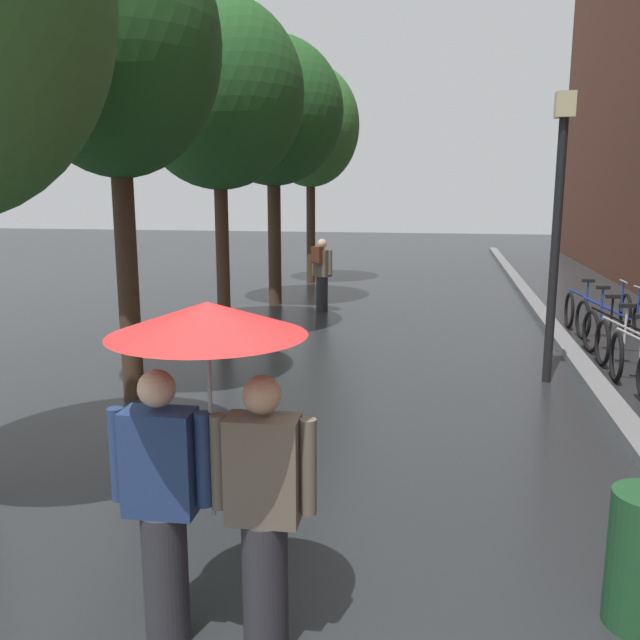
# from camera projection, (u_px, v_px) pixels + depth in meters

# --- Properties ---
(kerb_strip) EXTENTS (0.30, 36.00, 0.12)m
(kerb_strip) POSITION_uv_depth(u_px,v_px,m) (554.00, 329.00, 12.30)
(kerb_strip) COLOR slate
(kerb_strip) RESTS_ON ground
(street_tree_1) EXTENTS (2.49, 2.49, 5.86)m
(street_tree_1) POSITION_uv_depth(u_px,v_px,m) (115.00, 45.00, 7.66)
(street_tree_1) COLOR #473323
(street_tree_1) RESTS_ON ground
(street_tree_2) EXTENTS (2.99, 2.99, 5.90)m
(street_tree_2) POSITION_uv_depth(u_px,v_px,m) (218.00, 94.00, 11.35)
(street_tree_2) COLOR #473323
(street_tree_2) RESTS_ON ground
(street_tree_3) EXTENTS (3.15, 3.15, 5.98)m
(street_tree_3) POSITION_uv_depth(u_px,v_px,m) (273.00, 112.00, 14.63)
(street_tree_3) COLOR #473323
(street_tree_3) RESTS_ON ground
(street_tree_4) EXTENTS (2.73, 2.73, 6.07)m
(street_tree_4) POSITION_uv_depth(u_px,v_px,m) (311.00, 127.00, 18.35)
(street_tree_4) COLOR #473323
(street_tree_4) RESTS_ON ground
(parked_bicycle_5) EXTENTS (1.12, 0.76, 0.96)m
(parked_bicycle_5) POSITION_uv_depth(u_px,v_px,m) (638.00, 342.00, 9.84)
(parked_bicycle_5) COLOR black
(parked_bicycle_5) RESTS_ON ground
(parked_bicycle_6) EXTENTS (1.17, 0.85, 0.96)m
(parked_bicycle_6) POSITION_uv_depth(u_px,v_px,m) (623.00, 330.00, 10.71)
(parked_bicycle_6) COLOR black
(parked_bicycle_6) RESTS_ON ground
(parked_bicycle_7) EXTENTS (1.17, 0.85, 0.96)m
(parked_bicycle_7) POSITION_uv_depth(u_px,v_px,m) (612.00, 318.00, 11.69)
(parked_bicycle_7) COLOR black
(parked_bicycle_7) RESTS_ON ground
(parked_bicycle_8) EXTENTS (1.10, 0.72, 0.96)m
(parked_bicycle_8) POSITION_uv_depth(u_px,v_px,m) (597.00, 310.00, 12.57)
(parked_bicycle_8) COLOR black
(parked_bicycle_8) RESTS_ON ground
(couple_under_umbrella) EXTENTS (1.18, 1.07, 2.02)m
(couple_under_umbrella) POSITION_uv_depth(u_px,v_px,m) (210.00, 426.00, 3.59)
(couple_under_umbrella) COLOR #2D2D33
(couple_under_umbrella) RESTS_ON ground
(street_lamp_post) EXTENTS (0.24, 0.24, 3.85)m
(street_lamp_post) POSITION_uv_depth(u_px,v_px,m) (557.00, 216.00, 8.70)
(street_lamp_post) COLOR black
(street_lamp_post) RESTS_ON ground
(pedestrian_walking_midground) EXTENTS (0.50, 0.45, 1.59)m
(pedestrian_walking_midground) POSITION_uv_depth(u_px,v_px,m) (322.00, 273.00, 14.34)
(pedestrian_walking_midground) COLOR #2D2D33
(pedestrian_walking_midground) RESTS_ON ground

